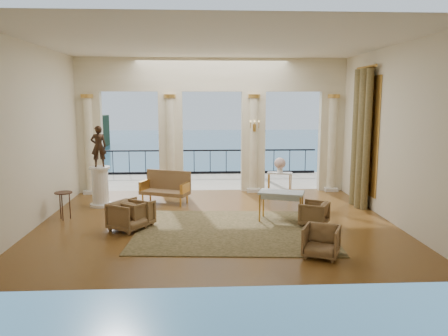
{
  "coord_description": "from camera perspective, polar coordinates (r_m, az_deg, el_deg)",
  "views": [
    {
      "loc": [
        -0.38,
        -10.98,
        3.15
      ],
      "look_at": [
        0.23,
        0.6,
        1.31
      ],
      "focal_mm": 35.0,
      "sensor_mm": 36.0,
      "label": 1
    }
  ],
  "objects": [
    {
      "name": "console_table",
      "position": [
        14.49,
        7.29,
        -1.08
      ],
      "size": [
        0.86,
        0.5,
        0.76
      ],
      "rotation": [
        0.0,
        0.0,
        -0.25
      ],
      "color": "silver",
      "rests_on": "ground"
    },
    {
      "name": "urn",
      "position": [
        14.42,
        7.32,
        0.52
      ],
      "size": [
        0.37,
        0.37,
        0.49
      ],
      "color": "white",
      "rests_on": "console_table"
    },
    {
      "name": "arcade",
      "position": [
        14.82,
        -1.56,
        6.79
      ],
      "size": [
        9.0,
        0.56,
        4.5
      ],
      "color": "beige",
      "rests_on": "ground"
    },
    {
      "name": "headland",
      "position": [
        86.45,
        -23.1,
        4.19
      ],
      "size": [
        22.0,
        18.0,
        6.0
      ],
      "primitive_type": "cube",
      "color": "black",
      "rests_on": "sea"
    },
    {
      "name": "side_table",
      "position": [
        12.22,
        -20.22,
        -3.45
      ],
      "size": [
        0.46,
        0.46,
        0.74
      ],
      "color": "black",
      "rests_on": "ground"
    },
    {
      "name": "armchair_d",
      "position": [
        11.12,
        -11.45,
        -5.64
      ],
      "size": [
        0.99,
        0.99,
        0.75
      ],
      "primitive_type": "imported",
      "rotation": [
        0.0,
        0.0,
        2.46
      ],
      "color": "#3E301B",
      "rests_on": "ground"
    },
    {
      "name": "palm_tree",
      "position": [
        17.77,
        4.79,
        11.99
      ],
      "size": [
        2.0,
        2.0,
        4.5
      ],
      "color": "#4C3823",
      "rests_on": "terrace"
    },
    {
      "name": "armchair_a",
      "position": [
        10.86,
        -12.45,
        -5.96
      ],
      "size": [
        1.0,
        1.02,
        0.78
      ],
      "primitive_type": "imported",
      "rotation": [
        0.0,
        0.0,
        1.0
      ],
      "color": "#3E301B",
      "rests_on": "ground"
    },
    {
      "name": "window_frame",
      "position": [
        13.43,
        18.2,
        4.06
      ],
      "size": [
        0.04,
        1.6,
        3.4
      ],
      "primitive_type": "cube",
      "color": "gold",
      "rests_on": "room_walls"
    },
    {
      "name": "balustrade",
      "position": [
        18.59,
        -1.81,
        0.51
      ],
      "size": [
        9.0,
        0.06,
        1.03
      ],
      "color": "black",
      "rests_on": "terrace"
    },
    {
      "name": "curtain",
      "position": [
        13.37,
        17.44,
        3.73
      ],
      "size": [
        0.33,
        1.4,
        4.09
      ],
      "color": "brown",
      "rests_on": "ground"
    },
    {
      "name": "pedestal",
      "position": [
        13.41,
        -15.84,
        -2.44
      ],
      "size": [
        0.65,
        0.65,
        1.19
      ],
      "color": "silver",
      "rests_on": "ground"
    },
    {
      "name": "room_walls",
      "position": [
        9.88,
        -0.83,
        7.42
      ],
      "size": [
        9.0,
        9.0,
        9.0
      ],
      "color": "#ECE2C6",
      "rests_on": "ground"
    },
    {
      "name": "statue",
      "position": [
        13.23,
        -16.07,
        2.74
      ],
      "size": [
        0.49,
        0.38,
        1.2
      ],
      "primitive_type": "imported",
      "rotation": [
        0.0,
        0.0,
        3.37
      ],
      "color": "black",
      "rests_on": "pedestal"
    },
    {
      "name": "floor",
      "position": [
        11.43,
        -1.01,
        -7.0
      ],
      "size": [
        9.0,
        9.0,
        0.0
      ],
      "primitive_type": "plane",
      "color": "#482C10",
      "rests_on": "ground"
    },
    {
      "name": "rug",
      "position": [
        10.66,
        1.28,
        -8.14
      ],
      "size": [
        4.9,
        3.95,
        0.02
      ],
      "primitive_type": "cube",
      "rotation": [
        0.0,
        0.0,
        -0.08
      ],
      "color": "#2B2E14",
      "rests_on": "ground"
    },
    {
      "name": "game_table",
      "position": [
        11.41,
        7.5,
        -3.48
      ],
      "size": [
        1.28,
        0.96,
        0.78
      ],
      "rotation": [
        0.0,
        0.0,
        -0.33
      ],
      "color": "#96A9B9",
      "rests_on": "ground"
    },
    {
      "name": "wall_sconce",
      "position": [
        14.63,
        3.99,
        5.35
      ],
      "size": [
        0.3,
        0.11,
        0.33
      ],
      "color": "gold",
      "rests_on": "arcade"
    },
    {
      "name": "armchair_c",
      "position": [
        11.24,
        11.67,
        -5.7
      ],
      "size": [
        0.85,
        0.87,
        0.67
      ],
      "primitive_type": "imported",
      "rotation": [
        0.0,
        0.0,
        -2.08
      ],
      "color": "#3E301B",
      "rests_on": "ground"
    },
    {
      "name": "sea",
      "position": [
        71.57,
        -2.68,
        1.63
      ],
      "size": [
        160.0,
        160.0,
        0.0
      ],
      "primitive_type": "plane",
      "color": "#285E7F",
      "rests_on": "ground"
    },
    {
      "name": "armchair_b",
      "position": [
        9.1,
        12.6,
        -9.16
      ],
      "size": [
        0.89,
        0.87,
        0.7
      ],
      "primitive_type": "imported",
      "rotation": [
        0.0,
        0.0,
        -0.44
      ],
      "color": "#3E301B",
      "rests_on": "ground"
    },
    {
      "name": "terrace",
      "position": [
        17.09,
        -1.69,
        -1.81
      ],
      "size": [
        10.0,
        3.6,
        0.1
      ],
      "primitive_type": "cube",
      "color": "#ADA18E",
      "rests_on": "ground"
    },
    {
      "name": "settee",
      "position": [
        13.51,
        -7.55,
        -2.47
      ],
      "size": [
        1.6,
        1.14,
        0.98
      ],
      "rotation": [
        0.0,
        0.0,
        -0.39
      ],
      "color": "#3E301B",
      "rests_on": "ground"
    }
  ]
}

